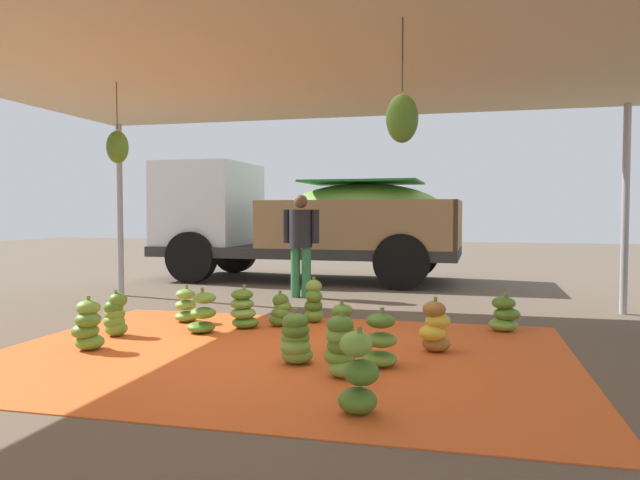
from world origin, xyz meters
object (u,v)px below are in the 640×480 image
Objects in this scene: banana_bunch_3 at (88,327)px; banana_bunch_11 at (243,310)px; banana_bunch_8 at (281,311)px; worker_0 at (301,238)px; banana_bunch_2 at (296,340)px; banana_bunch_4 at (358,376)px; banana_bunch_1 at (380,342)px; banana_bunch_7 at (435,328)px; banana_bunch_9 at (314,302)px; cargo_truck_main at (300,219)px; banana_bunch_6 at (341,348)px; banana_bunch_5 at (186,307)px; banana_bunch_10 at (115,316)px; banana_bunch_14 at (504,315)px; banana_bunch_0 at (342,330)px; banana_bunch_12 at (203,314)px.

banana_bunch_3 is 1.06× the size of banana_bunch_11.
banana_bunch_8 is 2.64m from worker_0.
banana_bunch_2 is 1.42m from banana_bunch_4.
banana_bunch_7 is at bearing 56.15° from banana_bunch_1.
banana_bunch_7 reaches higher than banana_bunch_11.
banana_bunch_3 is 2.68m from banana_bunch_9.
banana_bunch_8 is at bearing -79.89° from worker_0.
banana_bunch_4 is 3.39m from banana_bunch_9.
banana_bunch_6 is at bearing -71.59° from cargo_truck_main.
banana_bunch_10 reaches higher than banana_bunch_5.
banana_bunch_14 is (1.92, 2.00, -0.03)m from banana_bunch_2.
banana_bunch_6 is at bearing -123.37° from banana_bunch_7.
banana_bunch_6 reaches higher than banana_bunch_5.
banana_bunch_14 is (1.61, 1.44, -0.03)m from banana_bunch_0.
banana_bunch_5 is 1.24m from banana_bunch_8.
banana_bunch_12 is at bearing -49.66° from banana_bunch_5.
banana_bunch_10 is 0.31× the size of worker_0.
banana_bunch_10 is (-3.06, 1.89, -0.04)m from banana_bunch_4.
banana_bunch_0 is at bearing -138.23° from banana_bunch_14.
banana_bunch_9 is 4.88m from cargo_truck_main.
banana_bunch_12 is at bearing 54.81° from banana_bunch_3.
banana_bunch_8 is 0.48m from banana_bunch_9.
banana_bunch_9 is 2.33m from banana_bunch_10.
banana_bunch_4 is 1.28× the size of banana_bunch_5.
cargo_truck_main reaches higher than banana_bunch_2.
banana_bunch_12 is at bearing -95.53° from worker_0.
banana_bunch_12 is 0.31× the size of worker_0.
banana_bunch_9 is at bearing 34.14° from banana_bunch_10.
banana_bunch_8 is 0.84× the size of banana_bunch_10.
banana_bunch_6 is 0.97× the size of banana_bunch_9.
banana_bunch_0 is 1.82m from banana_bunch_4.
banana_bunch_14 is (2.26, -0.01, -0.06)m from banana_bunch_9.
banana_bunch_3 is 0.33× the size of worker_0.
banana_bunch_9 is 0.09× the size of cargo_truck_main.
banana_bunch_14 is at bearing 26.00° from banana_bunch_3.
banana_bunch_0 is 1.10× the size of banana_bunch_14.
banana_bunch_9 is (-0.66, 1.44, 0.03)m from banana_bunch_0.
worker_0 is (-0.04, 2.66, 0.75)m from banana_bunch_11.
banana_bunch_9 reaches higher than banana_bunch_1.
banana_bunch_1 is at bearing -47.59° from banana_bunch_8.
banana_bunch_14 is 0.28× the size of worker_0.
banana_bunch_1 reaches higher than banana_bunch_2.
banana_bunch_6 is 2.47m from banana_bunch_9.
banana_bunch_12 is at bearing 173.19° from banana_bunch_7.
banana_bunch_1 reaches higher than banana_bunch_10.
banana_bunch_12 is at bearing -164.35° from banana_bunch_14.
banana_bunch_0 is at bearing -3.02° from banana_bunch_10.
banana_bunch_7 is at bearing 0.99° from banana_bunch_10.
banana_bunch_0 is 1.01× the size of banana_bunch_10.
banana_bunch_3 reaches higher than banana_bunch_1.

